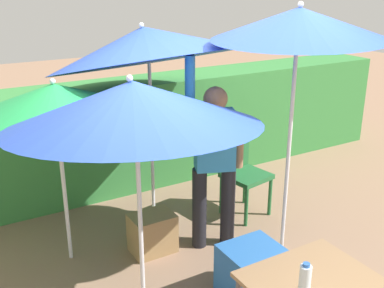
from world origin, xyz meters
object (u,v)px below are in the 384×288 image
chair_plastic (242,170)px  cooler_box (251,272)px  person_vendor (214,157)px  bottle_water (305,282)px  umbrella_yellow (145,45)px  umbrella_navy (299,24)px  umbrella_orange (55,100)px  umbrella_rainbow (133,104)px  crate_cardboard (152,233)px

chair_plastic → cooler_box: size_ratio=1.88×
cooler_box → chair_plastic: bearing=57.4°
person_vendor → bottle_water: person_vendor is taller
umbrella_yellow → umbrella_navy: (0.81, -1.29, 0.27)m
umbrella_orange → chair_plastic: (1.93, -0.06, -1.03)m
umbrella_navy → chair_plastic: (0.09, 0.82, -1.64)m
umbrella_rainbow → crate_cardboard: (0.38, 0.58, -1.47)m
umbrella_navy → bottle_water: (-1.07, -1.36, -1.28)m
umbrella_yellow → crate_cardboard: umbrella_yellow is taller
umbrella_orange → crate_cardboard: bearing=-21.5°
person_vendor → bottle_water: bearing=-106.4°
umbrella_rainbow → umbrella_yellow: 1.46m
cooler_box → crate_cardboard: bearing=112.1°
umbrella_orange → umbrella_navy: size_ratio=0.74×
umbrella_rainbow → umbrella_navy: 1.58m
umbrella_yellow → crate_cardboard: size_ratio=5.60×
person_vendor → crate_cardboard: (-0.57, 0.19, -0.74)m
umbrella_navy → bottle_water: bearing=-128.0°
umbrella_rainbow → umbrella_navy: bearing=-0.6°
umbrella_navy → person_vendor: umbrella_navy is taller
bottle_water → cooler_box: bearing=69.0°
chair_plastic → bottle_water: bottle_water is taller
umbrella_navy → person_vendor: (-0.55, 0.40, -1.21)m
umbrella_yellow → crate_cardboard: bearing=-114.0°
crate_cardboard → umbrella_yellow: bearing=66.0°
person_vendor → bottle_water: size_ratio=7.83×
umbrella_rainbow → crate_cardboard: umbrella_rainbow is taller
chair_plastic → crate_cardboard: chair_plastic is taller
umbrella_rainbow → umbrella_yellow: bearing=61.4°
umbrella_orange → chair_plastic: size_ratio=1.94×
umbrella_rainbow → cooler_box: size_ratio=4.10×
person_vendor → chair_plastic: (0.64, 0.42, -0.42)m
umbrella_yellow → chair_plastic: bearing=-27.3°
umbrella_navy → chair_plastic: size_ratio=2.61×
crate_cardboard → umbrella_rainbow: bearing=-123.5°
cooler_box → crate_cardboard: 1.10m
umbrella_orange → cooler_box: size_ratio=3.64×
person_vendor → chair_plastic: 0.87m
crate_cardboard → chair_plastic: bearing=10.7°
umbrella_rainbow → cooler_box: (0.80, -0.44, -1.44)m
umbrella_orange → umbrella_navy: (1.84, -0.88, 0.60)m
crate_cardboard → bottle_water: bottle_water is taller
umbrella_rainbow → umbrella_orange: (-0.34, 0.86, -0.12)m
umbrella_yellow → cooler_box: 2.38m
chair_plastic → bottle_water: 2.50m
cooler_box → umbrella_yellow: bearing=93.5°
person_vendor → cooler_box: 1.10m
umbrella_yellow → bottle_water: 2.85m
person_vendor → crate_cardboard: size_ratio=4.54×
umbrella_rainbow → crate_cardboard: size_ratio=4.70×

